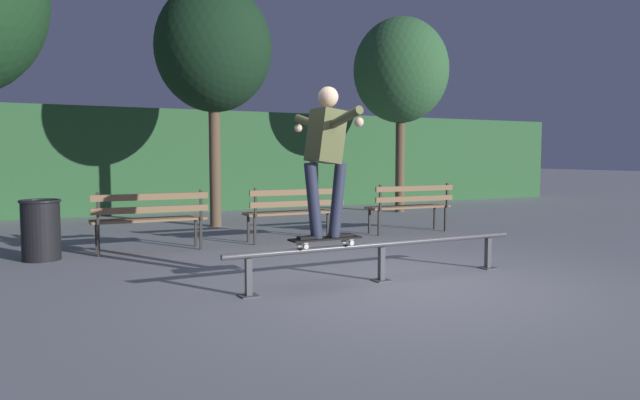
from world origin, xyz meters
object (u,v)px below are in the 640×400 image
park_bench_right_center (411,203)px  skateboarder (326,149)px  park_bench_left_center (295,208)px  trash_can (41,229)px  grind_rail (382,251)px  skateboard (325,239)px  tree_behind_benches (213,49)px  park_bench_leftmost (150,215)px  tree_far_right (401,71)px

park_bench_right_center → skateboarder: bearing=-137.1°
park_bench_left_center → trash_can: park_bench_left_center is taller
grind_rail → skateboard: 0.72m
skateboarder → park_bench_left_center: skateboarder is taller
park_bench_left_center → park_bench_right_center: bearing=0.0°
tree_behind_benches → park_bench_leftmost: bearing=-124.5°
park_bench_leftmost → trash_can: 1.41m
park_bench_leftmost → tree_behind_benches: tree_behind_benches is taller
park_bench_right_center → trash_can: size_ratio=2.02×
skateboarder → park_bench_leftmost: size_ratio=0.97×
park_bench_right_center → tree_behind_benches: (-2.80, 2.51, 2.86)m
park_bench_left_center → grind_rail: bearing=-97.2°
tree_behind_benches → park_bench_left_center: bearing=-77.9°
grind_rail → park_bench_left_center: size_ratio=2.26×
grind_rail → tree_behind_benches: size_ratio=0.78×
skateboard → park_bench_right_center: park_bench_right_center is taller
tree_far_right → tree_behind_benches: size_ratio=1.01×
grind_rail → trash_can: 4.53m
tree_far_right → tree_behind_benches: (-4.87, -0.79, -0.00)m
trash_can → skateboard: bearing=-50.4°
skateboard → tree_behind_benches: bearing=84.4°
grind_rail → park_bench_leftmost: bearing=121.1°
grind_rail → skateboard: (-0.70, 0.00, 0.18)m
tree_behind_benches → skateboard: bearing=-95.6°
park_bench_left_center → tree_behind_benches: 3.84m
grind_rail → trash_can: trash_can is taller
skateboard → park_bench_right_center: 4.57m
skateboarder → tree_behind_benches: (0.54, 5.62, 1.95)m
tree_behind_benches → trash_can: tree_behind_benches is taller
park_bench_leftmost → park_bench_right_center: size_ratio=1.00×
tree_behind_benches → trash_can: bearing=-141.5°
skateboarder → park_bench_left_center: (1.08, 3.11, -0.91)m
tree_behind_benches → trash_can: (-3.13, -2.49, -2.98)m
park_bench_left_center → trash_can: (-3.67, 0.01, -0.12)m
tree_far_right → trash_can: 9.15m
tree_far_right → skateboard: bearing=-130.3°
grind_rail → trash_can: size_ratio=4.55×
park_bench_leftmost → tree_behind_benches: size_ratio=0.35×
park_bench_leftmost → park_bench_right_center: 4.53m
skateboarder → tree_far_right: 8.61m
park_bench_leftmost → park_bench_left_center: same height
park_bench_left_center → tree_far_right: bearing=37.2°
skateboard → park_bench_leftmost: 3.32m
park_bench_right_center → tree_behind_benches: size_ratio=0.35×
grind_rail → tree_far_right: tree_far_right is taller
park_bench_leftmost → tree_behind_benches: (1.73, 2.51, 2.86)m
tree_far_right → park_bench_right_center: bearing=-122.1°
skateboard → tree_behind_benches: 6.34m
skateboard → park_bench_leftmost: size_ratio=0.48×
park_bench_right_center → tree_far_right: (2.07, 3.30, 2.86)m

